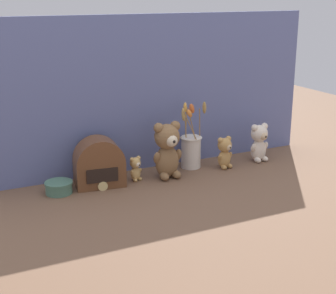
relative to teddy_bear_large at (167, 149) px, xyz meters
name	(u,v)px	position (x,y,z in m)	size (l,w,h in m)	color
ground_plane	(170,177)	(0.01, 0.00, -0.13)	(4.00, 4.00, 0.00)	brown
backdrop_wall	(154,93)	(0.01, 0.17, 0.22)	(1.59, 0.02, 0.70)	slate
teddy_bear_large	(167,149)	(0.00, 0.00, 0.00)	(0.13, 0.13, 0.25)	olive
teddy_bear_medium	(259,142)	(0.50, 0.01, -0.03)	(0.10, 0.09, 0.19)	beige
teddy_bear_small	(225,152)	(0.29, 0.00, -0.05)	(0.08, 0.08, 0.15)	tan
teddy_bear_tiny	(136,168)	(-0.14, 0.02, -0.08)	(0.06, 0.05, 0.11)	tan
flower_vase	(191,148)	(0.16, 0.07, -0.04)	(0.13, 0.13, 0.32)	silver
vintage_radio	(99,166)	(-0.30, 0.04, -0.04)	(0.22, 0.15, 0.21)	brown
decorative_tin_tall	(59,187)	(-0.48, 0.03, -0.11)	(0.11, 0.11, 0.05)	#47705B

